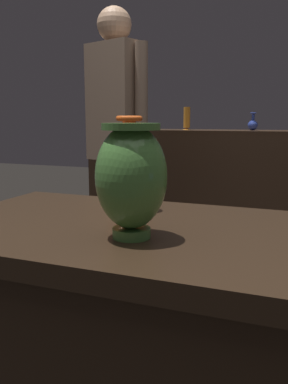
# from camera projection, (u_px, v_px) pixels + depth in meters

# --- Properties ---
(display_plinth) EXTENTS (1.20, 0.64, 0.80)m
(display_plinth) POSITION_uv_depth(u_px,v_px,m) (155.00, 367.00, 1.09)
(display_plinth) COLOR black
(display_plinth) RESTS_ON ground_plane
(back_display_shelf) EXTENTS (2.60, 0.40, 0.99)m
(back_display_shelf) POSITION_uv_depth(u_px,v_px,m) (249.00, 195.00, 3.09)
(back_display_shelf) COLOR #382619
(back_display_shelf) RESTS_ON ground_plane
(vase_centerpiece) EXTENTS (0.17, 0.17, 0.26)m
(vase_centerpiece) POSITION_uv_depth(u_px,v_px,m) (131.00, 177.00, 0.91)
(vase_centerpiece) COLOR #477A38
(vase_centerpiece) RESTS_ON display_plinth
(vase_left_accent) EXTENTS (0.13, 0.13, 0.28)m
(vase_left_accent) POSITION_uv_depth(u_px,v_px,m) (130.00, 182.00, 1.21)
(vase_left_accent) COLOR #E55B1E
(vase_left_accent) RESTS_ON display_plinth
(shelf_vase_left) EXTENTS (0.07, 0.07, 0.18)m
(shelf_vase_left) POSITION_uv_depth(u_px,v_px,m) (187.00, 119.00, 3.20)
(shelf_vase_left) COLOR orange
(shelf_vase_left) RESTS_ON back_display_shelf
(shelf_vase_center) EXTENTS (0.08, 0.08, 0.13)m
(shelf_vase_center) POSITION_uv_depth(u_px,v_px,m) (253.00, 124.00, 3.00)
(shelf_vase_center) COLOR #2D429E
(shelf_vase_center) RESTS_ON back_display_shelf
(visitor_near_left) EXTENTS (0.45, 0.27, 1.69)m
(visitor_near_left) POSITION_uv_depth(u_px,v_px,m) (116.00, 131.00, 2.35)
(visitor_near_left) COLOR #846B56
(visitor_near_left) RESTS_ON ground_plane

